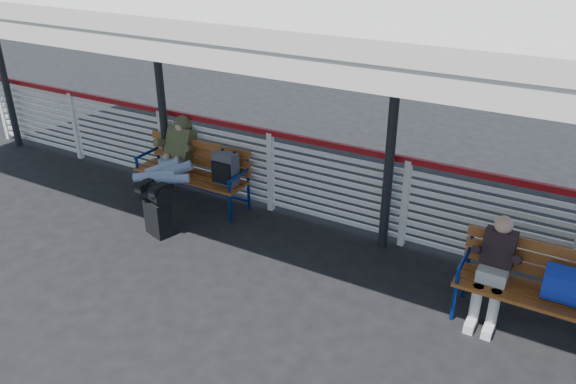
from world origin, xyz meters
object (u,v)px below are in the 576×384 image
Objects in this scene: luggage_stack at (157,207)px; traveler_man at (169,166)px; bench_left at (204,168)px; bench_right at (567,287)px; companion_person at (494,269)px.

traveler_man is at bearing 133.01° from luggage_stack.
bench_left is at bearing 106.09° from luggage_stack.
bench_left is at bearing 44.66° from traveler_man.
bench_left is at bearing 172.82° from bench_right.
luggage_stack is at bearing -174.45° from companion_person.
traveler_man reaches higher than companion_person.
luggage_stack is 4.26m from companion_person.
traveler_man is (-0.35, -0.34, 0.08)m from bench_left.
traveler_man reaches higher than bench_left.
traveler_man is at bearing -135.34° from bench_left.
bench_right is 1.57× the size of companion_person.
luggage_stack is at bearing -90.22° from bench_left.
bench_right is 5.28m from traveler_man.
bench_right is at bearing -3.00° from traveler_man.
bench_right is at bearing -7.18° from bench_left.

